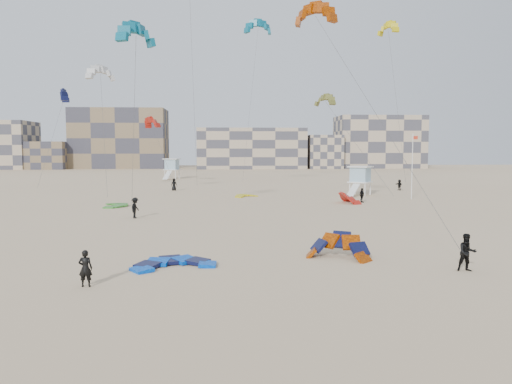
{
  "coord_description": "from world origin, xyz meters",
  "views": [
    {
      "loc": [
        2.79,
        -21.67,
        5.96
      ],
      "look_at": [
        4.38,
        6.0,
        3.55
      ],
      "focal_mm": 35.0,
      "sensor_mm": 36.0,
      "label": 1
    }
  ],
  "objects": [
    {
      "name": "kite_fly_olive",
      "position": [
        15.04,
        40.79,
        11.9
      ],
      "size": [
        7.09,
        13.89,
        12.1
      ],
      "rotation": [
        0.0,
        0.0,
        -0.86
      ],
      "color": "olive",
      "rests_on": "ground"
    },
    {
      "name": "kitesurfer_d",
      "position": [
        17.69,
        32.6,
        0.81
      ],
      "size": [
        0.63,
        1.02,
        1.62
      ],
      "primitive_type": "imported",
      "rotation": [
        0.0,
        0.0,
        1.84
      ],
      "color": "black",
      "rests_on": "ground"
    },
    {
      "name": "kite_ground_orange",
      "position": [
        8.8,
        4.8,
        0.0
      ],
      "size": [
        4.57,
        4.59,
        3.43
      ],
      "primitive_type": null,
      "rotation": [
        0.82,
        0.0,
        -0.49
      ],
      "color": "#D75200",
      "rests_on": "ground"
    },
    {
      "name": "condo_east",
      "position": [
        50.0,
        132.0,
        8.0
      ],
      "size": [
        26.0,
        14.0,
        16.0
      ],
      "primitive_type": "cube",
      "color": "tan",
      "rests_on": "ground"
    },
    {
      "name": "condo_west_b",
      "position": [
        -30.0,
        134.0,
        9.0
      ],
      "size": [
        28.0,
        14.0,
        18.0
      ],
      "primitive_type": "cube",
      "color": "#7A6549",
      "rests_on": "ground"
    },
    {
      "name": "kite_ground_yellow",
      "position": [
        5.03,
        40.0,
        0.0
      ],
      "size": [
        4.04,
        4.08,
        0.81
      ],
      "primitive_type": null,
      "rotation": [
        0.11,
        0.0,
        0.65
      ],
      "color": "#D4BF05",
      "rests_on": "ground"
    },
    {
      "name": "kite_ground_red_far",
      "position": [
        16.22,
        32.13,
        0.0
      ],
      "size": [
        3.88,
        3.76,
        3.45
      ],
      "primitive_type": null,
      "rotation": [
        0.71,
        0.0,
        1.67
      ],
      "color": "red",
      "rests_on": "ground"
    },
    {
      "name": "condo_fill_right",
      "position": [
        32.0,
        128.0,
        5.0
      ],
      "size": [
        10.0,
        10.0,
        10.0
      ],
      "primitive_type": "cube",
      "color": "tan",
      "rests_on": "ground"
    },
    {
      "name": "condo_mid",
      "position": [
        10.0,
        130.0,
        6.0
      ],
      "size": [
        32.0,
        16.0,
        12.0
      ],
      "primitive_type": "cube",
      "color": "tan",
      "rests_on": "ground"
    },
    {
      "name": "kite_ground_blue",
      "position": [
        0.06,
        3.33,
        0.0
      ],
      "size": [
        4.79,
        4.93,
        0.92
      ],
      "primitive_type": null,
      "rotation": [
        0.08,
        0.0,
        0.29
      ],
      "color": "#006CF8",
      "rests_on": "ground"
    },
    {
      "name": "condo_fill_left",
      "position": [
        -50.0,
        128.0,
        4.0
      ],
      "size": [
        12.0,
        10.0,
        8.0
      ],
      "primitive_type": "cube",
      "color": "#7A6549",
      "rests_on": "ground"
    },
    {
      "name": "kite_fly_grey",
      "position": [
        -12.09,
        38.93,
        14.7
      ],
      "size": [
        4.95,
        11.31,
        15.0
      ],
      "rotation": [
        0.0,
        0.0,
        0.72
      ],
      "color": "silver",
      "rests_on": "ground"
    },
    {
      "name": "ground",
      "position": [
        0.0,
        0.0,
        0.0
      ],
      "size": [
        320.0,
        320.0,
        0.0
      ],
      "primitive_type": "plane",
      "color": "#CBB188",
      "rests_on": "ground"
    },
    {
      "name": "kitesurfer_c",
      "position": [
        -5.14,
        21.34,
        0.9
      ],
      "size": [
        0.92,
        1.28,
        1.79
      ],
      "primitive_type": "imported",
      "rotation": [
        0.0,
        0.0,
        1.33
      ],
      "color": "black",
      "rests_on": "ground"
    },
    {
      "name": "kite_fly_yellow",
      "position": [
        25.43,
        48.78,
        22.68
      ],
      "size": [
        5.85,
        4.5,
        22.87
      ],
      "rotation": [
        0.0,
        0.0,
        -1.09
      ],
      "color": "#D4BF05",
      "rests_on": "ground"
    },
    {
      "name": "kitesurfer_f",
      "position": [
        27.47,
        48.46,
        0.78
      ],
      "size": [
        0.82,
        1.52,
        1.56
      ],
      "primitive_type": "imported",
      "rotation": [
        0.0,
        0.0,
        -1.31
      ],
      "color": "black",
      "rests_on": "ground"
    },
    {
      "name": "kite_fly_teal_b",
      "position": [
        7.75,
        58.69,
        24.94
      ],
      "size": [
        5.11,
        6.67,
        25.31
      ],
      "rotation": [
        0.0,
        0.0,
        0.21
      ],
      "color": "#095F89",
      "rests_on": "ground"
    },
    {
      "name": "kite_fly_orange",
      "position": [
        10.64,
        23.37,
        17.73
      ],
      "size": [
        6.12,
        23.91,
        18.02
      ],
      "rotation": [
        0.0,
        0.0,
        -0.54
      ],
      "color": "#D75200",
      "rests_on": "ground"
    },
    {
      "name": "kite_fly_teal_a",
      "position": [
        -4.6,
        20.4,
        15.15
      ],
      "size": [
        4.83,
        4.83,
        15.39
      ],
      "rotation": [
        0.0,
        0.0,
        0.86
      ],
      "color": "#095F89",
      "rests_on": "ground"
    },
    {
      "name": "kitesurfer_b",
      "position": [
        14.42,
        1.58,
        0.92
      ],
      "size": [
        0.97,
        0.79,
        1.85
      ],
      "primitive_type": "imported",
      "rotation": [
        0.0,
        0.0,
        -0.11
      ],
      "color": "black",
      "rests_on": "ground"
    },
    {
      "name": "kite_ground_green",
      "position": [
        -8.93,
        30.45,
        0.0
      ],
      "size": [
        4.4,
        4.21,
        0.64
      ],
      "primitive_type": null,
      "rotation": [
        0.05,
        0.0,
        -1.42
      ],
      "color": "#4A9A2C",
      "rests_on": "ground"
    },
    {
      "name": "lifeguard_tower_near",
      "position": [
        19.78,
        41.14,
        1.85
      ],
      "size": [
        3.68,
        5.62,
        3.73
      ],
      "rotation": [
        0.0,
        0.0,
        -0.61
      ],
      "color": "white",
      "rests_on": "ground"
    },
    {
      "name": "kitesurfer_main",
      "position": [
        -3.36,
        -0.14,
        0.81
      ],
      "size": [
        0.59,
        0.39,
        1.62
      ],
      "primitive_type": "imported",
      "rotation": [
        0.0,
        0.0,
        3.14
      ],
      "color": "black",
      "rests_on": "ground"
    },
    {
      "name": "kite_fly_navy",
      "position": [
        -19.14,
        47.87,
        12.97
      ],
      "size": [
        3.87,
        7.54,
        13.04
      ],
      "rotation": [
        0.0,
        0.0,
        1.82
      ],
      "color": "#101043",
      "rests_on": "ground"
    },
    {
      "name": "kite_fly_red",
      "position": [
        -9.39,
        60.51,
        10.05
      ],
      "size": [
        5.71,
        4.93,
        10.56
      ],
      "rotation": [
        0.0,
        0.0,
        2.22
      ],
      "color": "red",
      "rests_on": "ground"
    },
    {
      "name": "flagpole",
      "position": [
        24.53,
        35.85,
        4.06
      ],
      "size": [
        0.63,
        0.1,
        7.73
      ],
      "color": "white",
      "rests_on": "ground"
    },
    {
      "name": "kitesurfer_e",
      "position": [
        -4.83,
        49.77,
        0.87
      ],
      "size": [
        0.99,
        0.81,
        1.74
      ],
      "primitive_type": "imported",
      "rotation": [
        0.0,
        0.0,
        0.34
      ],
      "color": "black",
      "rests_on": "ground"
    },
    {
      "name": "lifeguard_tower_far",
      "position": [
        -8.14,
        77.41,
        1.99
      ],
      "size": [
        3.45,
        5.84,
        4.02
      ],
      "rotation": [
        0.0,
        0.0,
        -0.24
      ],
      "color": "white",
      "rests_on": "ground"
    }
  ]
}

